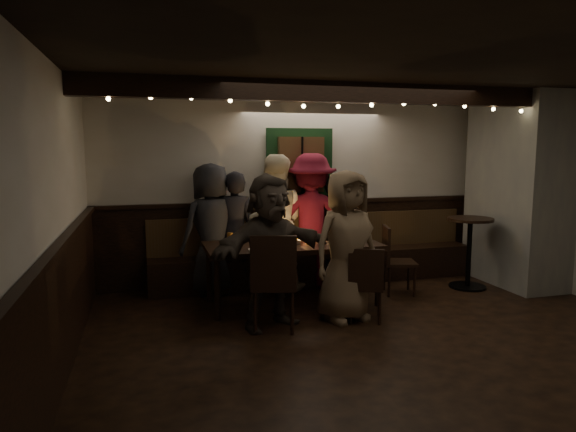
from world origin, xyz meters
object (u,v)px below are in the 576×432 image
object	(u,v)px
chair_end	(393,256)
person_f	(270,251)
person_e	(333,232)
person_b	(234,232)
person_a	(211,229)
chair_near_right	(366,280)
high_top	(469,244)
chair_near_left	(274,277)
person_c	(274,222)
person_g	(346,246)
dining_table	(292,249)
person_d	(311,220)

from	to	relation	value
chair_end	person_f	world-z (taller)	person_f
person_e	person_f	distance (m)	1.87
person_b	person_f	xyz separation A→B (m)	(0.13, -1.44, 0.02)
person_a	chair_near_right	bearing A→B (deg)	108.61
high_top	person_a	size ratio (longest dim) A/B	0.56
high_top	person_e	xyz separation A→B (m)	(-1.71, 0.65, 0.14)
person_a	chair_near_left	bearing A→B (deg)	81.03
chair_near_left	person_c	bearing A→B (deg)	75.82
person_g	chair_end	bearing A→B (deg)	25.71
person_a	person_e	distance (m)	1.67
dining_table	person_b	distance (m)	0.95
dining_table	person_a	bearing A→B (deg)	140.03
chair_near_right	person_b	world-z (taller)	person_b
dining_table	chair_near_right	size ratio (longest dim) A/B	2.51
chair_near_left	chair_near_right	world-z (taller)	chair_near_left
dining_table	high_top	bearing A→B (deg)	1.12
person_a	chair_end	bearing A→B (deg)	139.62
high_top	person_d	bearing A→B (deg)	161.23
person_c	person_g	bearing A→B (deg)	123.01
person_f	person_a	bearing A→B (deg)	84.78
person_c	person_d	world-z (taller)	person_d
person_a	person_b	bearing A→B (deg)	157.57
chair_near_left	chair_near_right	xyz separation A→B (m)	(1.03, 0.02, -0.11)
person_d	person_f	world-z (taller)	person_d
chair_end	person_c	size ratio (longest dim) A/B	0.49
chair_near_right	chair_end	distance (m)	1.22
person_e	person_g	size ratio (longest dim) A/B	0.90
chair_near_left	high_top	xyz separation A→B (m)	(2.94, 0.93, 0.03)
person_g	dining_table	bearing A→B (deg)	106.58
chair_near_right	person_f	distance (m)	1.10
high_top	person_e	distance (m)	1.83
dining_table	person_b	bearing A→B (deg)	127.91
person_d	person_g	distance (m)	1.45
chair_end	person_a	world-z (taller)	person_a
person_c	person_d	xyz separation A→B (m)	(0.52, 0.00, 0.01)
chair_near_right	person_c	xyz separation A→B (m)	(-0.62, 1.59, 0.43)
high_top	person_a	bearing A→B (deg)	168.48
chair_near_left	person_b	world-z (taller)	person_b
person_g	high_top	bearing A→B (deg)	7.09
person_d	chair_near_right	bearing A→B (deg)	108.43
dining_table	chair_near_right	world-z (taller)	dining_table
dining_table	person_c	bearing A→B (deg)	93.52
high_top	person_d	xyz separation A→B (m)	(-2.02, 0.68, 0.30)
person_f	person_g	distance (m)	0.85
chair_near_right	person_d	bearing A→B (deg)	93.67
dining_table	high_top	distance (m)	2.49
chair_end	person_d	distance (m)	1.19
person_f	chair_end	bearing A→B (deg)	1.00
person_e	person_g	bearing A→B (deg)	63.16
high_top	person_c	distance (m)	2.64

